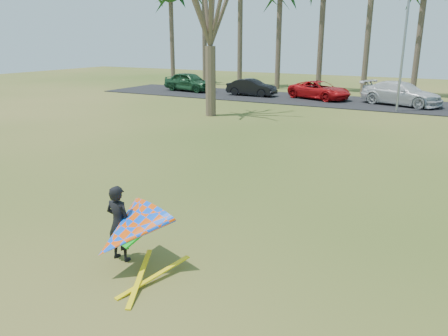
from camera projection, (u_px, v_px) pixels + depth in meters
The scene contains 8 objects.
ground at pixel (186, 230), 10.97m from camera, with size 100.00×100.00×0.00m, color #23480F.
parking_strip at pixel (373, 104), 32.02m from camera, with size 46.00×7.00×0.06m, color black.
streetlight at pixel (407, 41), 27.24m from camera, with size 2.28×0.18×8.00m.
car_0 at pixel (189, 82), 39.32m from camera, with size 1.97×4.90×1.67m, color #1A4225.
car_1 at pixel (252, 87), 36.16m from camera, with size 1.44×4.13×1.36m, color black.
car_2 at pixel (319, 90), 34.07m from camera, with size 2.30×4.99×1.39m, color #B70E12.
car_3 at pixel (401, 93), 30.96m from camera, with size 2.30×5.65×1.64m, color silver.
kite_flyer at pixel (127, 231), 8.91m from camera, with size 2.13×2.39×2.02m.
Camera 1 is at (5.65, -8.40, 4.61)m, focal length 35.00 mm.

